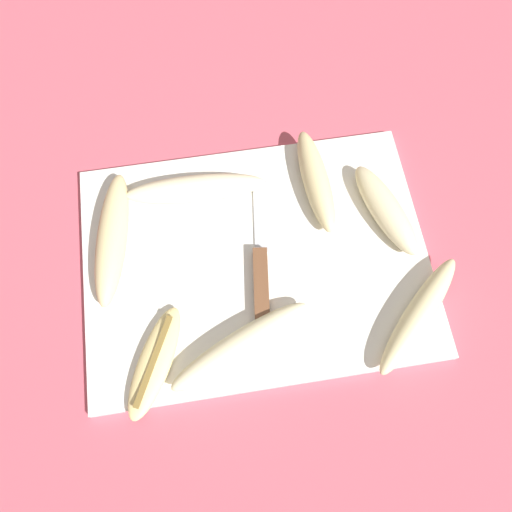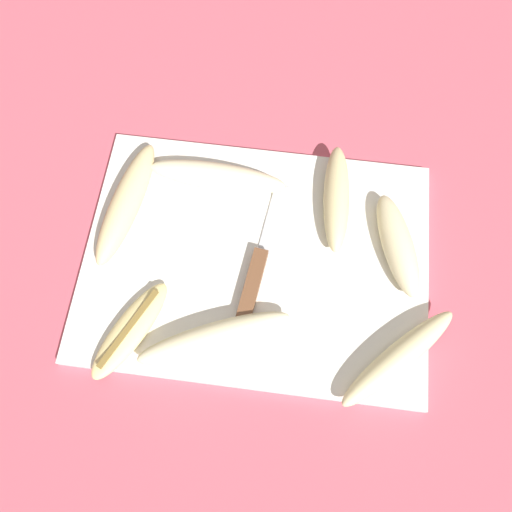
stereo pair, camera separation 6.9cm
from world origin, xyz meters
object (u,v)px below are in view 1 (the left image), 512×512
(banana_pale_long, at_px, (241,346))
(banana_bright_far, at_px, (196,189))
(banana_golden_short, at_px, (155,362))
(banana_ripe_center, at_px, (316,180))
(banana_soft_right, at_px, (419,315))
(knife, at_px, (264,275))
(banana_cream_curved, at_px, (386,209))
(banana_mellow_near, at_px, (112,238))

(banana_pale_long, height_order, banana_bright_far, banana_bright_far)
(banana_golden_short, relative_size, banana_bright_far, 0.76)
(banana_ripe_center, distance_m, banana_soft_right, 0.24)
(banana_pale_long, xyz_separation_m, banana_bright_far, (-0.03, 0.24, 0.00))
(knife, bearing_deg, banana_cream_curved, 26.64)
(knife, bearing_deg, banana_pale_long, -108.81)
(knife, xyz_separation_m, banana_pale_long, (-0.05, -0.09, 0.01))
(banana_bright_far, bearing_deg, knife, -61.12)
(knife, distance_m, banana_golden_short, 0.19)
(banana_mellow_near, height_order, banana_ripe_center, same)
(banana_cream_curved, bearing_deg, banana_soft_right, -88.02)
(knife, relative_size, banana_cream_curved, 1.39)
(banana_mellow_near, bearing_deg, banana_bright_far, 25.26)
(banana_golden_short, height_order, banana_ripe_center, banana_ripe_center)
(banana_golden_short, xyz_separation_m, banana_pale_long, (0.11, 0.00, 0.01))
(banana_soft_right, bearing_deg, banana_cream_curved, 91.98)
(banana_mellow_near, bearing_deg, banana_ripe_center, 8.70)
(knife, xyz_separation_m, banana_bright_far, (-0.08, 0.14, 0.01))
(banana_golden_short, xyz_separation_m, banana_mellow_near, (-0.04, 0.18, 0.01))
(banana_pale_long, distance_m, banana_soft_right, 0.24)
(banana_mellow_near, bearing_deg, knife, -22.27)
(banana_cream_curved, bearing_deg, banana_golden_short, -154.66)
(banana_cream_curved, distance_m, banana_bright_far, 0.27)
(banana_cream_curved, height_order, banana_soft_right, same)
(banana_cream_curved, relative_size, banana_pale_long, 0.79)
(banana_mellow_near, distance_m, banana_bright_far, 0.14)
(banana_mellow_near, height_order, banana_soft_right, banana_mellow_near)
(banana_golden_short, height_order, banana_bright_far, banana_bright_far)
(knife, xyz_separation_m, banana_mellow_near, (-0.20, 0.08, 0.01))
(banana_soft_right, height_order, banana_bright_far, banana_bright_far)
(knife, relative_size, banana_golden_short, 1.44)
(knife, distance_m, banana_cream_curved, 0.20)
(banana_cream_curved, distance_m, banana_pale_long, 0.28)
(knife, xyz_separation_m, banana_soft_right, (0.19, -0.09, 0.01))
(banana_bright_far, bearing_deg, banana_soft_right, -40.51)
(knife, distance_m, banana_bright_far, 0.16)
(banana_golden_short, height_order, banana_pale_long, banana_pale_long)
(banana_cream_curved, xyz_separation_m, banana_soft_right, (0.01, -0.16, -0.00))
(banana_pale_long, distance_m, banana_bright_far, 0.24)
(banana_golden_short, bearing_deg, banana_mellow_near, 103.58)
(banana_golden_short, relative_size, banana_soft_right, 0.96)
(banana_cream_curved, height_order, banana_pale_long, same)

